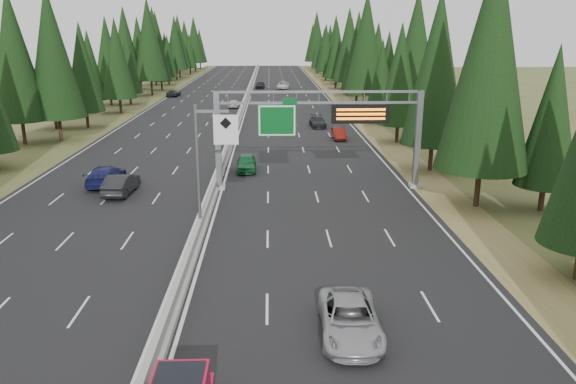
# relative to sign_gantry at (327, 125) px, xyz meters

# --- Properties ---
(road) EXTENTS (32.00, 260.00, 0.08)m
(road) POSITION_rel_sign_gantry_xyz_m (-8.92, 45.12, -5.23)
(road) COLOR black
(road) RESTS_ON ground
(shoulder_right) EXTENTS (3.60, 260.00, 0.06)m
(shoulder_right) POSITION_rel_sign_gantry_xyz_m (8.88, 45.12, -5.24)
(shoulder_right) COLOR olive
(shoulder_right) RESTS_ON ground
(shoulder_left) EXTENTS (3.60, 260.00, 0.06)m
(shoulder_left) POSITION_rel_sign_gantry_xyz_m (-26.72, 45.12, -5.24)
(shoulder_left) COLOR #4B5527
(shoulder_left) RESTS_ON ground
(median_barrier) EXTENTS (0.70, 260.00, 0.85)m
(median_barrier) POSITION_rel_sign_gantry_xyz_m (-8.92, 45.12, -4.85)
(median_barrier) COLOR gray
(median_barrier) RESTS_ON road
(sign_gantry) EXTENTS (16.75, 0.98, 7.80)m
(sign_gantry) POSITION_rel_sign_gantry_xyz_m (0.00, 0.00, 0.00)
(sign_gantry) COLOR slate
(sign_gantry) RESTS_ON road
(hov_sign_pole) EXTENTS (2.80, 0.50, 8.00)m
(hov_sign_pole) POSITION_rel_sign_gantry_xyz_m (-8.33, -9.92, -0.54)
(hov_sign_pole) COLOR slate
(hov_sign_pole) RESTS_ON road
(tree_row_right) EXTENTS (11.52, 244.60, 18.99)m
(tree_row_right) POSITION_rel_sign_gantry_xyz_m (12.61, 35.51, 3.93)
(tree_row_right) COLOR black
(tree_row_right) RESTS_ON ground
(tree_row_left) EXTENTS (11.99, 245.64, 18.94)m
(tree_row_left) POSITION_rel_sign_gantry_xyz_m (-30.94, 37.81, 4.07)
(tree_row_left) COLOR black
(tree_row_left) RESTS_ON ground
(silver_minivan) EXTENTS (2.58, 5.33, 1.46)m
(silver_minivan) POSITION_rel_sign_gantry_xyz_m (-1.22, -22.80, -4.46)
(silver_minivan) COLOR #A1A1A6
(silver_minivan) RESTS_ON road
(car_ahead_green) EXTENTS (1.87, 4.41, 1.49)m
(car_ahead_green) POSITION_rel_sign_gantry_xyz_m (-6.64, 6.21, -4.45)
(car_ahead_green) COLOR #16612F
(car_ahead_green) RESTS_ON road
(car_ahead_dkred) EXTENTS (1.47, 4.09, 1.34)m
(car_ahead_dkred) POSITION_rel_sign_gantry_xyz_m (3.63, 21.60, -4.52)
(car_ahead_dkred) COLOR #63140E
(car_ahead_dkred) RESTS_ON road
(car_ahead_dkgrey) EXTENTS (2.14, 4.83, 1.38)m
(car_ahead_dkgrey) POSITION_rel_sign_gantry_xyz_m (1.90, 30.73, -4.50)
(car_ahead_dkgrey) COLOR black
(car_ahead_dkgrey) RESTS_ON road
(car_ahead_white) EXTENTS (3.07, 5.79, 1.55)m
(car_ahead_white) POSITION_rel_sign_gantry_xyz_m (-1.44, 83.37, -4.41)
(car_ahead_white) COLOR silver
(car_ahead_white) RESTS_ON road
(car_ahead_far) EXTENTS (2.23, 4.78, 1.58)m
(car_ahead_far) POSITION_rel_sign_gantry_xyz_m (-6.62, 84.52, -4.40)
(car_ahead_far) COLOR black
(car_ahead_far) RESTS_ON road
(car_onc_near) EXTENTS (1.99, 4.97, 1.61)m
(car_onc_near) POSITION_rel_sign_gantry_xyz_m (-16.08, -1.08, -4.39)
(car_onc_near) COLOR black
(car_onc_near) RESTS_ON road
(car_onc_blue) EXTENTS (2.34, 5.51, 1.59)m
(car_onc_blue) POSITION_rel_sign_gantry_xyz_m (-18.06, 1.74, -4.40)
(car_onc_blue) COLOR navy
(car_onc_blue) RESTS_ON road
(car_onc_white) EXTENTS (2.05, 4.25, 1.40)m
(car_onc_white) POSITION_rel_sign_gantry_xyz_m (-10.42, 50.95, -4.49)
(car_onc_white) COLOR silver
(car_onc_white) RESTS_ON road
(car_onc_far) EXTENTS (2.40, 4.80, 1.30)m
(car_onc_far) POSITION_rel_sign_gantry_xyz_m (-23.42, 68.68, -4.54)
(car_onc_far) COLOR black
(car_onc_far) RESTS_ON road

